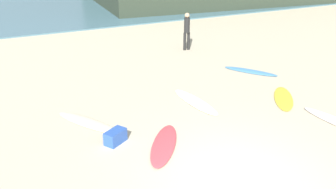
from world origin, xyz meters
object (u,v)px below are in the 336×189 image
beach_cooler (115,137)px  surfboard_3 (88,122)px  surfboard_4 (164,145)px  beachgoer_near (187,29)px  surfboard_1 (283,98)px  surfboard_0 (195,101)px  surfboard_5 (250,71)px

beach_cooler → surfboard_3: bearing=104.7°
surfboard_4 → beachgoer_near: (5.10, 7.61, 0.98)m
beachgoer_near → surfboard_1: bearing=-83.7°
surfboard_0 → beach_cooler: (-3.18, -1.21, 0.13)m
surfboard_4 → surfboard_3: bearing=159.4°
surfboard_0 → surfboard_4: size_ratio=1.12×
surfboard_3 → beach_cooler: beach_cooler is taller
beachgoer_near → beach_cooler: size_ratio=3.14×
surfboard_5 → beach_cooler: beach_cooler is taller
surfboard_4 → surfboard_0: bearing=78.1°
surfboard_4 → surfboard_1: bearing=45.3°
surfboard_5 → surfboard_1: bearing=41.4°
surfboard_1 → beachgoer_near: size_ratio=1.15×
surfboard_4 → beachgoer_near: bearing=92.0°
surfboard_3 → surfboard_4: size_ratio=1.10×
surfboard_1 → surfboard_5: bearing=-66.9°
surfboard_4 → beachgoer_near: beachgoer_near is taller
beachgoer_near → surfboard_5: bearing=-73.3°
surfboard_1 → surfboard_5: 2.80m
surfboard_1 → surfboard_4: surfboard_4 is taller
beachgoer_near → surfboard_0: bearing=-110.0°
surfboard_0 → surfboard_3: same height
surfboard_5 → beachgoer_near: beachgoer_near is taller
surfboard_1 → surfboard_4: bearing=49.5°
surfboard_5 → beach_cooler: size_ratio=3.83×
surfboard_1 → beach_cooler: bearing=40.8°
surfboard_1 → surfboard_3: (-6.35, 1.30, 0.01)m
surfboard_0 → surfboard_4: surfboard_4 is taller
surfboard_0 → beachgoer_near: beachgoer_near is taller
beachgoer_near → surfboard_3: bearing=-132.3°
surfboard_1 → beachgoer_near: beachgoer_near is taller
surfboard_0 → surfboard_4: bearing=40.1°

